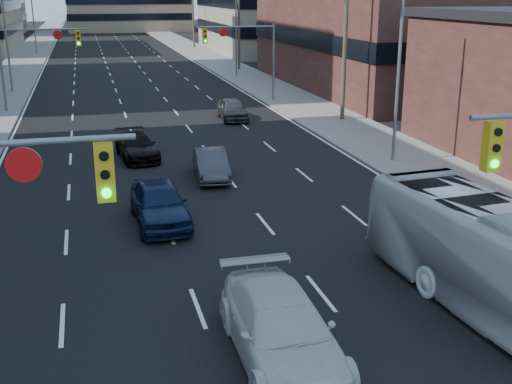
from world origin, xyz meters
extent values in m
cube|color=black|center=(0.00, 130.00, 0.01)|extent=(18.00, 300.00, 0.02)
cube|color=slate|center=(-11.50, 130.00, 0.07)|extent=(5.00, 300.00, 0.15)
cube|color=slate|center=(11.50, 130.00, 0.07)|extent=(5.00, 300.00, 0.15)
cube|color=#472119|center=(24.00, 50.00, 4.50)|extent=(20.00, 30.00, 9.00)
cube|color=gray|center=(25.00, 88.00, 7.00)|extent=(22.00, 28.00, 14.00)
cube|color=gray|center=(32.00, 130.00, 6.00)|extent=(22.00, 22.00, 12.00)
cube|color=gold|center=(-4.10, 8.00, 5.15)|extent=(0.35, 0.28, 1.10)
cylinder|color=black|center=(-4.10, 7.84, 5.50)|extent=(0.18, 0.06, 0.18)
cylinder|color=black|center=(-4.10, 7.84, 5.15)|extent=(0.18, 0.06, 0.18)
cylinder|color=#0CE526|center=(-4.10, 7.84, 4.80)|extent=(0.18, 0.06, 0.18)
cylinder|color=white|center=(-5.50, 7.97, 5.40)|extent=(0.64, 0.06, 0.64)
cube|color=gold|center=(4.10, 8.00, 5.15)|extent=(0.35, 0.28, 1.10)
cylinder|color=black|center=(4.10, 7.84, 5.50)|extent=(0.18, 0.06, 0.18)
cylinder|color=black|center=(4.10, 7.84, 5.15)|extent=(0.18, 0.06, 0.18)
cylinder|color=#0CE526|center=(4.10, 7.84, 4.80)|extent=(0.18, 0.06, 0.18)
cylinder|color=slate|center=(-10.00, 45.00, 3.00)|extent=(0.18, 0.18, 6.00)
cylinder|color=slate|center=(-7.00, 45.00, 5.80)|extent=(6.00, 0.12, 0.12)
cube|color=gold|center=(-4.60, 45.00, 5.15)|extent=(0.35, 0.28, 1.10)
cylinder|color=black|center=(-4.60, 44.84, 5.50)|extent=(0.18, 0.06, 0.18)
cylinder|color=black|center=(-4.60, 44.84, 5.15)|extent=(0.18, 0.06, 0.18)
cylinder|color=#0CE526|center=(-4.60, 44.84, 4.80)|extent=(0.18, 0.06, 0.18)
cylinder|color=white|center=(-6.00, 44.97, 5.40)|extent=(0.64, 0.06, 0.64)
cylinder|color=slate|center=(10.00, 45.00, 3.00)|extent=(0.18, 0.18, 6.00)
cylinder|color=slate|center=(7.00, 45.00, 5.80)|extent=(6.00, 0.12, 0.12)
cube|color=gold|center=(4.60, 45.00, 5.15)|extent=(0.35, 0.28, 1.10)
cylinder|color=black|center=(4.60, 44.84, 5.50)|extent=(0.18, 0.06, 0.18)
cylinder|color=black|center=(4.60, 44.84, 5.15)|extent=(0.18, 0.06, 0.18)
cylinder|color=#0CE526|center=(4.60, 44.84, 4.80)|extent=(0.18, 0.06, 0.18)
cylinder|color=white|center=(6.00, 44.97, 5.40)|extent=(0.64, 0.06, 0.64)
cylinder|color=#4C3D2D|center=(12.20, 36.00, 5.50)|extent=(0.28, 0.28, 11.00)
cylinder|color=#4C3D2D|center=(12.20, 66.00, 5.50)|extent=(0.28, 0.28, 11.00)
cylinder|color=#4C3D2D|center=(12.20, 96.00, 5.50)|extent=(0.28, 0.28, 11.00)
cylinder|color=slate|center=(-10.50, 55.00, 4.50)|extent=(0.16, 0.16, 9.00)
cylinder|color=slate|center=(-10.50, 90.00, 4.50)|extent=(0.16, 0.16, 9.00)
cylinder|color=slate|center=(10.50, 25.00, 4.50)|extent=(0.16, 0.16, 9.00)
cylinder|color=slate|center=(10.50, 60.00, 4.50)|extent=(0.16, 0.16, 9.00)
imported|color=beige|center=(-0.32, 8.99, 0.80)|extent=(2.29, 5.51, 1.59)
imported|color=#0D1A37|center=(-2.01, 19.09, 0.81)|extent=(2.06, 4.79, 1.61)
imported|color=#39393B|center=(1.03, 24.64, 0.67)|extent=(1.73, 4.16, 1.34)
imported|color=black|center=(-2.00, 29.26, 0.65)|extent=(2.24, 4.62, 1.30)
imported|color=#39393B|center=(5.17, 38.34, 0.72)|extent=(1.90, 4.32, 1.45)
camera|label=1|loc=(-4.31, -3.79, 8.36)|focal=45.00mm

